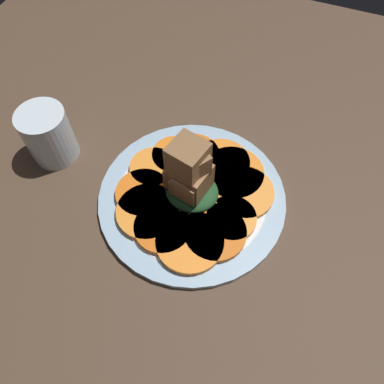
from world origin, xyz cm
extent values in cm
cube|color=#4C3828|center=(0.00, 0.00, 1.00)|extent=(120.00, 120.00, 2.00)
cylinder|color=#99B7D1|center=(0.00, 0.00, 2.50)|extent=(29.02, 29.02, 1.00)
cylinder|color=white|center=(0.00, 0.00, 2.55)|extent=(23.22, 23.22, 1.00)
cylinder|color=orange|center=(-4.55, -6.00, 3.55)|extent=(10.00, 10.00, 0.90)
cylinder|color=orange|center=(-2.23, -7.28, 3.55)|extent=(9.24, 9.24, 0.90)
cylinder|color=orange|center=(2.54, -6.88, 3.55)|extent=(8.73, 8.73, 0.90)
cylinder|color=orange|center=(5.38, -5.85, 3.55)|extent=(7.48, 7.48, 0.90)
cylinder|color=orange|center=(7.67, -2.33, 3.55)|extent=(7.47, 7.47, 0.90)
cylinder|color=orange|center=(7.05, 2.60, 3.55)|extent=(8.51, 8.51, 0.90)
cylinder|color=orange|center=(5.02, 5.30, 3.55)|extent=(9.44, 9.44, 0.90)
cylinder|color=orange|center=(1.84, 6.81, 3.55)|extent=(8.55, 8.55, 0.90)
cylinder|color=orange|center=(-2.64, 7.49, 3.55)|extent=(9.85, 9.85, 0.90)
cylinder|color=orange|center=(-5.49, 4.79, 3.55)|extent=(9.19, 9.19, 0.90)
cylinder|color=#F99439|center=(-6.96, 1.78, 3.55)|extent=(7.48, 7.48, 0.90)
cylinder|color=orange|center=(-7.28, -3.17, 3.55)|extent=(9.41, 9.41, 0.90)
ellipsoid|color=#1E4723|center=(0.00, 0.00, 4.33)|extent=(8.14, 7.33, 2.45)
cube|color=olive|center=(0.05, 0.12, 7.91)|extent=(5.59, 5.59, 4.70)
cube|color=olive|center=(0.95, 0.93, 7.18)|extent=(3.51, 3.51, 3.25)
cube|color=#9E754C|center=(-0.38, 0.92, 7.46)|extent=(4.54, 4.54, 3.82)
cube|color=brown|center=(2.06, -0.51, 7.58)|extent=(4.56, 4.56, 4.05)
cube|color=brown|center=(0.59, 0.01, 12.55)|extent=(5.63, 5.63, 4.66)
cube|color=brown|center=(0.13, -0.29, 11.43)|extent=(5.42, 5.42, 3.92)
cube|color=silver|center=(1.80, -6.67, 3.30)|extent=(11.35, 5.95, 0.40)
cube|color=silver|center=(-4.30, -3.89, 3.30)|extent=(2.28, 2.70, 0.40)
cube|color=silver|center=(-7.52, -3.53, 3.30)|extent=(4.42, 2.23, 0.40)
cube|color=silver|center=(-7.25, -2.92, 3.30)|extent=(4.42, 2.23, 0.40)
cube|color=silver|center=(-6.97, -2.31, 3.30)|extent=(4.42, 2.23, 0.40)
cube|color=silver|center=(-6.70, -1.71, 3.30)|extent=(4.42, 2.23, 0.40)
cylinder|color=silver|center=(24.67, -0.10, 6.60)|extent=(7.63, 7.63, 9.20)
camera|label=1|loc=(-11.00, 27.65, 52.71)|focal=35.00mm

